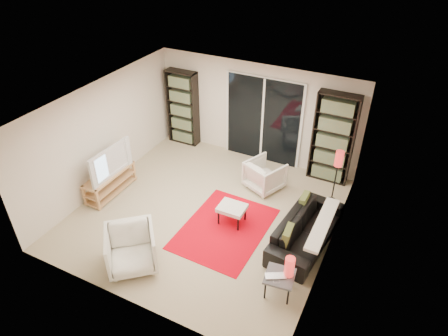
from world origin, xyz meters
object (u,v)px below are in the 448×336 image
at_px(armchair_back, 265,175).
at_px(ottoman, 232,209).
at_px(bookshelf_right, 333,139).
at_px(side_table, 280,277).
at_px(sofa, 306,230).
at_px(armchair_front, 131,249).
at_px(tv_stand, 110,182).
at_px(floor_lamp, 338,165).
at_px(bookshelf_left, 183,108).

height_order(armchair_back, ottoman, armchair_back).
height_order(bookshelf_right, side_table, bookshelf_right).
distance_m(sofa, armchair_front, 3.18).
bearing_deg(sofa, armchair_back, 52.47).
bearing_deg(armchair_front, side_table, -27.30).
xyz_separation_m(bookshelf_right, tv_stand, (-4.11, -2.67, -0.79)).
bearing_deg(side_table, armchair_back, 116.45).
height_order(armchair_front, floor_lamp, floor_lamp).
bearing_deg(sofa, bookshelf_right, 10.33).
xyz_separation_m(sofa, side_table, (-0.05, -1.33, 0.06)).
distance_m(sofa, ottoman, 1.48).
xyz_separation_m(ottoman, floor_lamp, (1.62, 1.58, 0.58)).
relative_size(bookshelf_left, floor_lamp, 1.58).
bearing_deg(tv_stand, armchair_front, -40.79).
bearing_deg(armchair_back, bookshelf_right, -116.05).
bearing_deg(bookshelf_right, armchair_back, -139.65).
relative_size(armchair_front, ottoman, 1.59).
bearing_deg(bookshelf_right, ottoman, -118.81).
bearing_deg(bookshelf_right, sofa, -85.57).
relative_size(armchair_front, side_table, 1.61).
xyz_separation_m(ottoman, side_table, (1.43, -1.22, 0.01)).
bearing_deg(ottoman, armchair_back, 84.24).
xyz_separation_m(side_table, floor_lamp, (0.18, 2.80, 0.57)).
xyz_separation_m(armchair_back, armchair_front, (-1.21, -3.18, 0.05)).
bearing_deg(armchair_front, ottoman, 19.02).
height_order(armchair_back, floor_lamp, floor_lamp).
distance_m(sofa, side_table, 1.33).
xyz_separation_m(bookshelf_left, armchair_back, (2.69, -0.99, -0.64)).
distance_m(bookshelf_left, armchair_back, 2.93).
distance_m(bookshelf_left, sofa, 4.67).
height_order(bookshelf_left, tv_stand, bookshelf_left).
bearing_deg(bookshelf_left, floor_lamp, -10.70).
bearing_deg(sofa, tv_stand, 101.34).
distance_m(bookshelf_left, armchair_front, 4.46).
bearing_deg(floor_lamp, bookshelf_right, 111.77).
height_order(tv_stand, armchair_back, armchair_back).
height_order(tv_stand, sofa, sofa).
bearing_deg(bookshelf_left, side_table, -42.05).
bearing_deg(armchair_front, bookshelf_left, 69.21).
distance_m(bookshelf_right, armchair_back, 1.69).
height_order(sofa, armchair_front, armchair_front).
height_order(bookshelf_left, sofa, bookshelf_left).
bearing_deg(bookshelf_right, tv_stand, -147.04).
relative_size(sofa, armchair_back, 2.71).
height_order(side_table, floor_lamp, floor_lamp).
xyz_separation_m(tv_stand, ottoman, (2.81, 0.30, 0.08)).
height_order(armchair_front, ottoman, armchair_front).
bearing_deg(armchair_back, tv_stand, 53.23).
relative_size(sofa, ottoman, 3.75).
relative_size(armchair_back, ottoman, 1.38).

